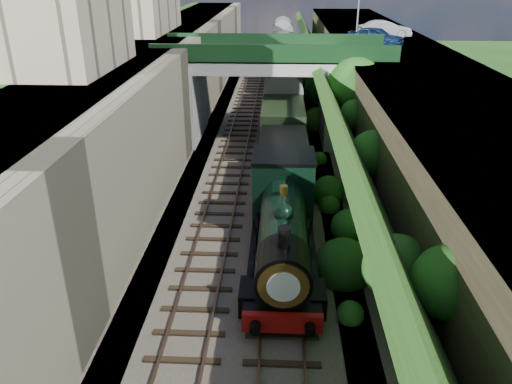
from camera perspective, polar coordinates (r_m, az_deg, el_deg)
name	(u,v)px	position (r m, az deg, el deg)	size (l,w,h in m)	color
trackbed	(264,157)	(33.59, 0.95, 4.06)	(10.00, 90.00, 0.20)	#473F38
retaining_wall	(180,106)	(33.19, -8.68, 9.69)	(1.00, 90.00, 7.00)	#756B56
street_plateau_left	(127,105)	(34.05, -14.54, 9.56)	(6.00, 90.00, 7.00)	#262628
street_plateau_right	(413,115)	(33.75, 17.51, 8.42)	(8.00, 90.00, 6.25)	#262628
embankment_slope	(349,141)	(29.05, 10.57, 5.75)	(4.67, 90.00, 6.36)	#1E4714
track_left	(235,154)	(33.66, -2.46, 4.35)	(2.50, 90.00, 0.20)	black
track_right	(282,155)	(33.53, 3.01, 4.25)	(2.50, 90.00, 0.20)	black
road_bridge	(280,85)	(36.31, 2.74, 12.13)	(16.00, 6.40, 7.25)	gray
building_near	(71,27)	(27.70, -20.40, 17.23)	(4.00, 8.00, 4.00)	gray
tree	(357,88)	(33.41, 11.46, 11.60)	(3.60, 3.80, 6.60)	black
car_blue	(376,37)	(40.25, 13.54, 16.89)	(1.68, 4.19, 1.43)	navy
car_silver	(385,29)	(45.35, 14.51, 17.56)	(1.50, 4.29, 1.41)	#9A9B9E
locomotive	(283,227)	(20.77, 3.09, -4.03)	(3.10, 10.23, 3.83)	black
tender	(283,168)	(27.57, 3.07, 2.75)	(2.70, 6.00, 3.05)	black
coach_front	(283,103)	(39.45, 3.07, 10.08)	(2.90, 18.00, 3.70)	black
coach_middle	(283,62)	(57.86, 3.06, 14.67)	(2.90, 18.00, 3.70)	black
coach_rear	(283,39)	(76.46, 3.06, 17.03)	(2.90, 18.00, 3.70)	black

